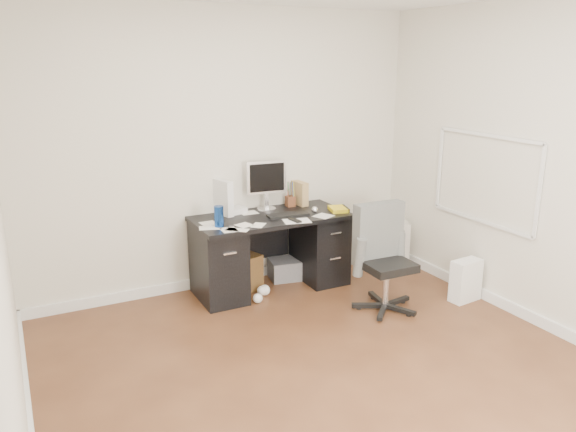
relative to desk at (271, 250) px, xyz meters
name	(u,v)px	position (x,y,z in m)	size (l,w,h in m)	color
ground	(331,374)	(-0.30, -1.65, -0.40)	(4.00, 4.00, 0.00)	#452616
room_shell	(339,147)	(-0.27, -1.62, 1.26)	(4.02, 4.02, 2.71)	beige
desk	(271,250)	(0.00, 0.00, 0.00)	(1.50, 0.70, 0.75)	black
loose_papers	(254,219)	(-0.20, -0.05, 0.35)	(1.10, 0.60, 0.00)	white
lcd_monitor	(266,185)	(0.05, 0.21, 0.60)	(0.40, 0.23, 0.51)	silver
keyboard	(288,215)	(0.14, -0.09, 0.36)	(0.40, 0.14, 0.02)	black
computer_mouse	(315,210)	(0.43, -0.11, 0.38)	(0.07, 0.07, 0.07)	silver
travel_mug	(219,216)	(-0.57, -0.12, 0.45)	(0.08, 0.08, 0.19)	navy
white_binder	(222,197)	(-0.40, 0.26, 0.52)	(0.14, 0.30, 0.34)	silver
magazine_file	(300,193)	(0.45, 0.24, 0.47)	(0.10, 0.21, 0.24)	#9F794C
pen_cup	(290,194)	(0.33, 0.23, 0.48)	(0.11, 0.11, 0.25)	brown
yellow_book	(338,209)	(0.68, -0.15, 0.37)	(0.16, 0.21, 0.04)	yellow
paper_remote	(297,220)	(0.14, -0.28, 0.36)	(0.25, 0.20, 0.02)	white
office_chair	(387,259)	(0.71, -0.93, 0.09)	(0.55, 0.55, 0.97)	#4C4F4D
pc_tower	(393,240)	(1.54, 0.05, -0.15)	(0.23, 0.51, 0.51)	beige
shopping_bag	(466,280)	(1.50, -1.11, -0.20)	(0.30, 0.21, 0.40)	white
wicker_basket	(238,272)	(-0.30, 0.12, -0.22)	(0.35, 0.35, 0.35)	#4D3017
desk_printer	(287,269)	(0.25, 0.15, -0.30)	(0.35, 0.29, 0.20)	slate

